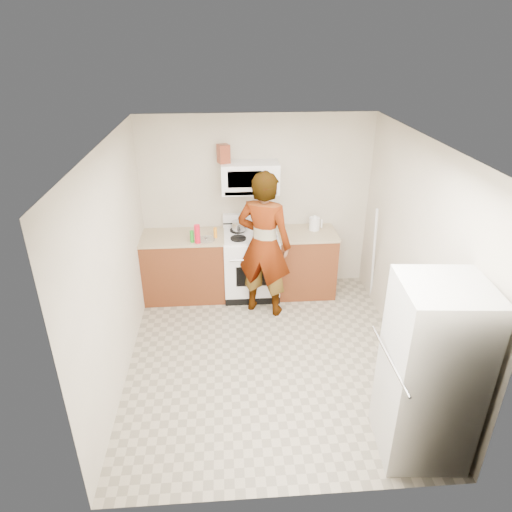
{
  "coord_description": "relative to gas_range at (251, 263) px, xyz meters",
  "views": [
    {
      "loc": [
        -0.46,
        -4.26,
        3.44
      ],
      "look_at": [
        -0.1,
        0.55,
        1.06
      ],
      "focal_mm": 32.0,
      "sensor_mm": 36.0,
      "label": 1
    }
  ],
  "objects": [
    {
      "name": "cabinet_right",
      "position": [
        0.78,
        0.01,
        -0.04
      ],
      "size": [
        0.8,
        0.62,
        0.9
      ],
      "primitive_type": "cube",
      "color": "brown",
      "rests_on": "floor"
    },
    {
      "name": "saucepan",
      "position": [
        -0.16,
        0.13,
        0.52
      ],
      "size": [
        0.25,
        0.25,
        0.11
      ],
      "primitive_type": "cylinder",
      "rotation": [
        0.0,
        0.0,
        0.29
      ],
      "color": "#B9B9BE",
      "rests_on": "gas_range"
    },
    {
      "name": "back_wall",
      "position": [
        0.1,
        0.31,
        0.76
      ],
      "size": [
        3.2,
        0.02,
        2.5
      ],
      "primitive_type": "cube",
      "color": "beige",
      "rests_on": "floor"
    },
    {
      "name": "jug",
      "position": [
        -0.34,
        0.13,
        1.53
      ],
      "size": [
        0.18,
        0.18,
        0.24
      ],
      "primitive_type": "cube",
      "rotation": [
        0.0,
        0.0,
        0.37
      ],
      "color": "maroon",
      "rests_on": "microwave"
    },
    {
      "name": "fridge",
      "position": [
        1.33,
        -2.85,
        0.36
      ],
      "size": [
        0.75,
        0.75,
        1.7
      ],
      "primitive_type": "cube",
      "rotation": [
        0.0,
        0.0,
        -0.08
      ],
      "color": "beige",
      "rests_on": "floor"
    },
    {
      "name": "bottle_spray",
      "position": [
        -0.72,
        -0.23,
        0.58
      ],
      "size": [
        0.09,
        0.09,
        0.25
      ],
      "primitive_type": "cylinder",
      "rotation": [
        0.0,
        0.0,
        -0.34
      ],
      "color": "red",
      "rests_on": "counter_left"
    },
    {
      "name": "tray",
      "position": [
        0.21,
        -0.13,
        0.47
      ],
      "size": [
        0.29,
        0.25,
        0.05
      ],
      "primitive_type": "cube",
      "rotation": [
        0.0,
        0.0,
        -0.41
      ],
      "color": "white",
      "rests_on": "gas_range"
    },
    {
      "name": "cabinet_left",
      "position": [
        -0.94,
        0.01,
        -0.04
      ],
      "size": [
        1.12,
        0.62,
        0.9
      ],
      "primitive_type": "cube",
      "color": "brown",
      "rests_on": "floor"
    },
    {
      "name": "kettle",
      "position": [
        0.9,
        0.09,
        0.54
      ],
      "size": [
        0.19,
        0.19,
        0.18
      ],
      "primitive_type": "cylinder",
      "rotation": [
        0.0,
        0.0,
        0.37
      ],
      "color": "white",
      "rests_on": "counter_right"
    },
    {
      "name": "right_wall",
      "position": [
        1.69,
        -1.48,
        0.76
      ],
      "size": [
        0.02,
        3.6,
        2.5
      ],
      "primitive_type": "cube",
      "color": "beige",
      "rests_on": "floor"
    },
    {
      "name": "broom",
      "position": [
        1.64,
        -0.36,
        0.24
      ],
      "size": [
        0.19,
        0.28,
        1.43
      ],
      "primitive_type": "cylinder",
      "rotation": [
        0.14,
        -0.14,
        0.21
      ],
      "color": "silver",
      "rests_on": "floor"
    },
    {
      "name": "microwave",
      "position": [
        0.0,
        0.13,
        1.21
      ],
      "size": [
        0.76,
        0.38,
        0.4
      ],
      "primitive_type": "cube",
      "color": "white",
      "rests_on": "back_wall"
    },
    {
      "name": "gas_range",
      "position": [
        0.0,
        0.0,
        0.0
      ],
      "size": [
        0.76,
        0.65,
        1.13
      ],
      "color": "white",
      "rests_on": "floor"
    },
    {
      "name": "person",
      "position": [
        0.14,
        -0.46,
        0.49
      ],
      "size": [
        0.84,
        0.72,
        1.96
      ],
      "primitive_type": "imported",
      "rotation": [
        0.0,
        0.0,
        2.73
      ],
      "color": "tan",
      "rests_on": "floor"
    },
    {
      "name": "counter_left",
      "position": [
        -0.94,
        0.01,
        0.43
      ],
      "size": [
        1.14,
        0.64,
        0.03
      ],
      "primitive_type": "cube",
      "color": "tan",
      "rests_on": "cabinet_left"
    },
    {
      "name": "counter_right",
      "position": [
        0.78,
        0.01,
        0.43
      ],
      "size": [
        0.82,
        0.64,
        0.03
      ],
      "primitive_type": "cube",
      "color": "tan",
      "rests_on": "cabinet_right"
    },
    {
      "name": "bottle_hot_sauce",
      "position": [
        -0.49,
        -0.09,
        0.52
      ],
      "size": [
        0.05,
        0.05,
        0.14
      ],
      "primitive_type": "cylinder",
      "rotation": [
        0.0,
        0.0,
        0.1
      ],
      "color": "orange",
      "rests_on": "counter_left"
    },
    {
      "name": "bottle_green_cap",
      "position": [
        -0.79,
        -0.21,
        0.53
      ],
      "size": [
        0.06,
        0.06,
        0.16
      ],
      "primitive_type": "cylinder",
      "rotation": [
        0.0,
        0.0,
        -0.28
      ],
      "color": "#1B951E",
      "rests_on": "counter_left"
    },
    {
      "name": "floor",
      "position": [
        0.1,
        -1.48,
        -0.49
      ],
      "size": [
        3.6,
        3.6,
        0.0
      ],
      "primitive_type": "plane",
      "color": "gray",
      "rests_on": "ground"
    },
    {
      "name": "pot_lid",
      "position": [
        -0.61,
        -0.15,
        0.46
      ],
      "size": [
        0.25,
        0.25,
        0.01
      ],
      "primitive_type": "cylinder",
      "rotation": [
        0.0,
        0.0,
        0.01
      ],
      "color": "silver",
      "rests_on": "counter_left"
    }
  ]
}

